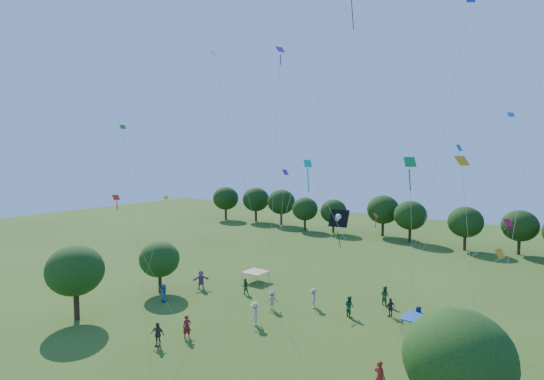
{
  "coord_description": "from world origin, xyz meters",
  "views": [
    {
      "loc": [
        16.22,
        -8.64,
        13.41
      ],
      "look_at": [
        0.0,
        14.0,
        11.0
      ],
      "focal_mm": 28.0,
      "sensor_mm": 36.0,
      "label": 1
    }
  ],
  "objects_px": {
    "near_tree_west": "(75,271)",
    "near_tree_north": "(159,259)",
    "near_tree_east": "(458,358)",
    "tent_blue": "(419,318)",
    "red_high_kite": "(334,50)",
    "tent_red_stripe": "(255,272)",
    "pirate_kite": "(338,220)"
  },
  "relations": [
    {
      "from": "near_tree_west",
      "to": "near_tree_north",
      "type": "distance_m",
      "value": 8.43
    },
    {
      "from": "near_tree_north",
      "to": "near_tree_east",
      "type": "relative_size",
      "value": 0.8
    },
    {
      "from": "tent_blue",
      "to": "red_high_kite",
      "type": "bearing_deg",
      "value": -147.05
    },
    {
      "from": "near_tree_west",
      "to": "red_high_kite",
      "type": "relative_size",
      "value": 0.24
    },
    {
      "from": "near_tree_east",
      "to": "tent_red_stripe",
      "type": "bearing_deg",
      "value": 148.66
    },
    {
      "from": "near_tree_north",
      "to": "red_high_kite",
      "type": "bearing_deg",
      "value": 5.62
    },
    {
      "from": "tent_blue",
      "to": "tent_red_stripe",
      "type": "bearing_deg",
      "value": 171.41
    },
    {
      "from": "near_tree_north",
      "to": "tent_blue",
      "type": "height_order",
      "value": "near_tree_north"
    },
    {
      "from": "pirate_kite",
      "to": "red_high_kite",
      "type": "distance_m",
      "value": 12.46
    },
    {
      "from": "pirate_kite",
      "to": "near_tree_east",
      "type": "bearing_deg",
      "value": -24.99
    },
    {
      "from": "near_tree_north",
      "to": "tent_red_stripe",
      "type": "bearing_deg",
      "value": 55.63
    },
    {
      "from": "pirate_kite",
      "to": "near_tree_west",
      "type": "bearing_deg",
      "value": -162.35
    },
    {
      "from": "tent_red_stripe",
      "to": "tent_blue",
      "type": "distance_m",
      "value": 17.88
    },
    {
      "from": "tent_red_stripe",
      "to": "tent_blue",
      "type": "height_order",
      "value": "same"
    },
    {
      "from": "tent_blue",
      "to": "pirate_kite",
      "type": "relative_size",
      "value": 0.26
    },
    {
      "from": "tent_red_stripe",
      "to": "red_high_kite",
      "type": "height_order",
      "value": "red_high_kite"
    },
    {
      "from": "near_tree_west",
      "to": "tent_red_stripe",
      "type": "bearing_deg",
      "value": 71.2
    },
    {
      "from": "tent_blue",
      "to": "red_high_kite",
      "type": "xyz_separation_m",
      "value": [
        -5.57,
        -3.61,
        19.8
      ]
    },
    {
      "from": "near_tree_west",
      "to": "tent_blue",
      "type": "distance_m",
      "value": 27.17
    },
    {
      "from": "near_tree_north",
      "to": "tent_blue",
      "type": "relative_size",
      "value": 2.27
    },
    {
      "from": "red_high_kite",
      "to": "tent_blue",
      "type": "bearing_deg",
      "value": 32.95
    },
    {
      "from": "tent_red_stripe",
      "to": "red_high_kite",
      "type": "xyz_separation_m",
      "value": [
        12.11,
        -6.28,
        19.8
      ]
    },
    {
      "from": "tent_red_stripe",
      "to": "red_high_kite",
      "type": "distance_m",
      "value": 24.05
    },
    {
      "from": "near_tree_west",
      "to": "near_tree_east",
      "type": "xyz_separation_m",
      "value": [
        28.28,
        2.57,
        -0.12
      ]
    },
    {
      "from": "near_tree_west",
      "to": "red_high_kite",
      "type": "height_order",
      "value": "red_high_kite"
    },
    {
      "from": "near_tree_north",
      "to": "tent_red_stripe",
      "type": "xyz_separation_m",
      "value": [
        5.48,
        8.01,
        -2.21
      ]
    },
    {
      "from": "near_tree_west",
      "to": "tent_red_stripe",
      "type": "height_order",
      "value": "near_tree_west"
    },
    {
      "from": "near_tree_west",
      "to": "red_high_kite",
      "type": "distance_m",
      "value": 26.42
    },
    {
      "from": "near_tree_east",
      "to": "pirate_kite",
      "type": "xyz_separation_m",
      "value": [
        -8.19,
        3.82,
        5.28
      ]
    },
    {
      "from": "tent_blue",
      "to": "red_high_kite",
      "type": "relative_size",
      "value": 0.09
    },
    {
      "from": "tent_blue",
      "to": "near_tree_east",
      "type": "bearing_deg",
      "value": -65.75
    },
    {
      "from": "near_tree_west",
      "to": "pirate_kite",
      "type": "xyz_separation_m",
      "value": [
        20.09,
        6.39,
        5.16
      ]
    }
  ]
}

